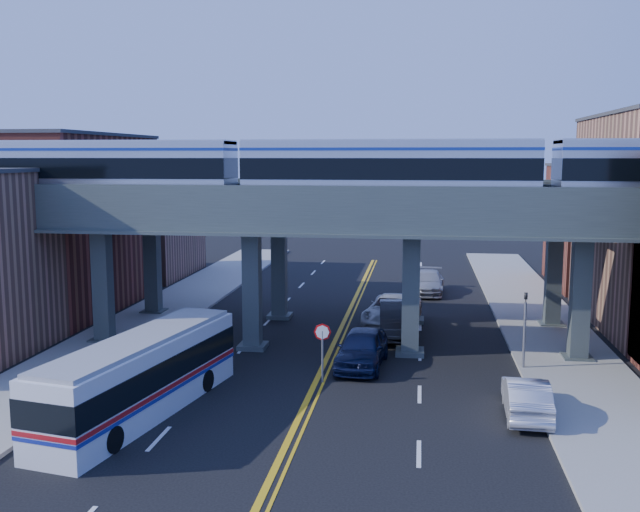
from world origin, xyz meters
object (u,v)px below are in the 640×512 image
object	(u,v)px
car_lane_a	(362,348)
stop_sign	(322,343)
transit_train	(389,170)
car_parked_curb	(526,397)
car_lane_b	(397,319)
transit_bus	(142,376)
traffic_signal	(525,322)
car_lane_c	(392,310)
car_lane_d	(428,282)

from	to	relation	value
car_lane_a	stop_sign	bearing A→B (deg)	-115.91
transit_train	car_parked_curb	xyz separation A→B (m)	(5.67, -7.94, -8.39)
stop_sign	car_lane_b	size ratio (longest dim) A/B	0.47
stop_sign	transit_bus	size ratio (longest dim) A/B	0.23
car_parked_curb	transit_bus	bearing A→B (deg)	8.99
transit_train	traffic_signal	xyz separation A→B (m)	(6.37, -2.00, -6.83)
car_parked_curb	transit_train	bearing A→B (deg)	-52.29
stop_sign	traffic_signal	size ratio (longest dim) A/B	0.64
transit_train	car_parked_curb	distance (m)	12.86
transit_train	car_lane_b	distance (m)	8.97
car_lane_a	car_lane_b	world-z (taller)	car_lane_b
stop_sign	transit_bus	distance (m)	7.87
transit_bus	car_lane_c	size ratio (longest dim) A/B	1.86
car_lane_a	traffic_signal	bearing A→B (deg)	7.32
car_parked_curb	traffic_signal	bearing A→B (deg)	-94.58
transit_train	transit_bus	world-z (taller)	transit_train
car_lane_d	car_parked_curb	size ratio (longest dim) A/B	1.22
traffic_signal	car_lane_a	size ratio (longest dim) A/B	0.79
car_lane_a	car_lane_b	xyz separation A→B (m)	(1.45, 6.00, 0.04)
traffic_signal	car_lane_d	world-z (taller)	traffic_signal
car_lane_a	car_parked_curb	xyz separation A→B (m)	(6.70, -5.53, -0.14)
traffic_signal	car_parked_curb	xyz separation A→B (m)	(-0.70, -5.94, -1.56)
transit_train	car_lane_c	xyz separation A→B (m)	(0.02, 6.27, -8.28)
transit_bus	car_lane_d	size ratio (longest dim) A/B	2.06
car_lane_c	car_parked_curb	size ratio (longest dim) A/B	1.35
transit_bus	car_parked_curb	distance (m)	14.64
transit_train	transit_bus	distance (m)	15.19
transit_train	car_lane_c	world-z (taller)	transit_train
car_lane_c	car_lane_d	xyz separation A→B (m)	(2.15, 9.95, -0.05)
car_lane_c	car_lane_d	world-z (taller)	car_lane_c
car_lane_b	car_parked_curb	world-z (taller)	car_lane_b
car_lane_c	car_parked_curb	xyz separation A→B (m)	(5.65, -14.20, -0.10)
stop_sign	car_lane_c	world-z (taller)	stop_sign
car_lane_b	car_lane_d	world-z (taller)	car_lane_b
car_lane_d	traffic_signal	bearing A→B (deg)	-74.38
transit_bus	traffic_signal	bearing A→B (deg)	-52.64
car_lane_b	car_lane_a	bearing A→B (deg)	-107.05
transit_bus	car_lane_b	size ratio (longest dim) A/B	2.02
transit_train	car_lane_b	bearing A→B (deg)	83.23
transit_train	car_lane_a	distance (m)	8.65
transit_bus	car_lane_b	world-z (taller)	transit_bus
car_lane_b	car_parked_curb	size ratio (longest dim) A/B	1.24
car_lane_a	car_lane_b	bearing A→B (deg)	80.55
transit_train	car_lane_d	xyz separation A→B (m)	(2.17, 16.21, -8.33)
traffic_signal	car_parked_curb	bearing A→B (deg)	-96.73
traffic_signal	car_parked_curb	world-z (taller)	traffic_signal
traffic_signal	car_lane_d	bearing A→B (deg)	102.99
stop_sign	car_parked_curb	xyz separation A→B (m)	(8.20, -2.94, -1.02)
car_lane_b	car_lane_d	xyz separation A→B (m)	(1.75, 12.62, -0.12)
transit_train	car_lane_c	distance (m)	10.39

